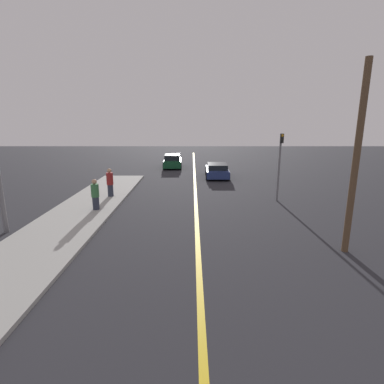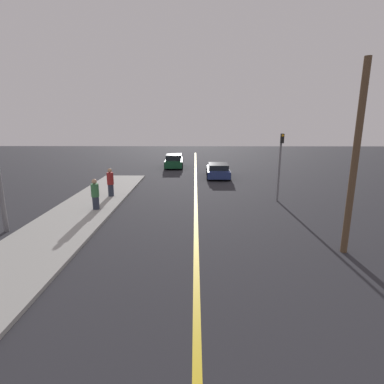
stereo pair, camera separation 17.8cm
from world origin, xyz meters
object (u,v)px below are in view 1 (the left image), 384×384
car_ahead_center (172,161)px  pedestrian_mid_group (109,183)px  pedestrian_near_curb (94,195)px  utility_pole (355,161)px  traffic_light (279,160)px  car_near_right_lane (216,170)px

car_ahead_center → pedestrian_mid_group: 13.20m
car_ahead_center → pedestrian_near_curb: size_ratio=2.49×
pedestrian_mid_group → utility_pole: size_ratio=0.26×
traffic_light → utility_pole: size_ratio=0.59×
pedestrian_near_curb → car_near_right_lane: bearing=54.0°
car_near_right_lane → pedestrian_mid_group: (-7.36, -7.29, 0.43)m
car_ahead_center → traffic_light: bearing=-63.5°
car_ahead_center → utility_pole: size_ratio=0.60×
car_near_right_lane → utility_pole: (3.62, -15.21, 2.85)m
utility_pole → pedestrian_mid_group: bearing=144.2°
car_near_right_lane → traffic_light: size_ratio=1.03×
utility_pole → car_near_right_lane: bearing=103.4°
pedestrian_near_curb → traffic_light: 10.81m
car_near_right_lane → utility_pole: 15.90m
traffic_light → pedestrian_near_curb: bearing=-167.8°
pedestrian_near_curb → pedestrian_mid_group: size_ratio=0.93×
car_ahead_center → car_near_right_lane: bearing=-54.5°
car_near_right_lane → pedestrian_near_curb: 12.58m
car_near_right_lane → pedestrian_mid_group: 10.37m
pedestrian_near_curb → pedestrian_mid_group: (0.03, 2.88, 0.06)m
car_near_right_lane → car_ahead_center: 6.96m
traffic_light → utility_pole: bearing=-85.7°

